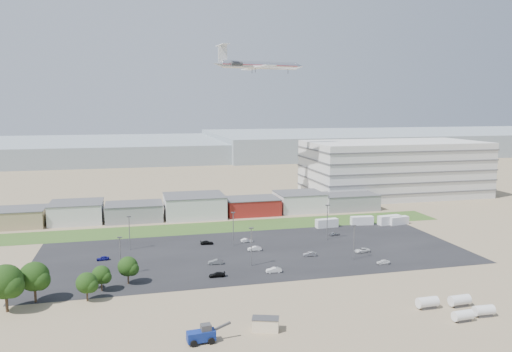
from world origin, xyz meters
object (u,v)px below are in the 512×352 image
object	(u,v)px
parked_car_1	(310,254)
parked_car_10	(95,285)
parked_car_4	(216,262)
storage_tank_nw	(427,302)
tree_far_left	(5,285)
parked_car_0	(362,250)
telehandler	(201,334)
box_trailer_a	(327,223)
parked_car_7	(255,248)
parked_car_8	(334,234)
airliner	(260,65)
parked_car_11	(247,240)
parked_car_3	(217,275)
parked_car_6	(207,243)
parked_car_2	(383,262)
parked_car_13	(274,270)
portable_shed	(266,324)
parked_car_5	(103,258)

from	to	relation	value
parked_car_1	parked_car_10	bearing A→B (deg)	-75.34
parked_car_4	parked_car_1	bearing A→B (deg)	98.05
storage_tank_nw	parked_car_10	world-z (taller)	storage_tank_nw
tree_far_left	parked_car_0	world-z (taller)	tree_far_left
parked_car_10	parked_car_4	bearing A→B (deg)	-65.18
telehandler	parked_car_4	distance (m)	43.98
box_trailer_a	parked_car_7	bearing A→B (deg)	-150.68
box_trailer_a	parked_car_8	distance (m)	11.09
airliner	parked_car_11	xyz separation A→B (m)	(-19.88, -61.57, -57.65)
parked_car_1	parked_car_3	size ratio (longest dim) A/B	0.94
parked_car_1	parked_car_8	world-z (taller)	parked_car_1
parked_car_6	telehandler	bearing A→B (deg)	175.29
parked_car_0	parked_car_2	xyz separation A→B (m)	(0.59, -11.07, -0.02)
parked_car_13	parked_car_4	bearing A→B (deg)	-121.58
portable_shed	parked_car_5	bearing A→B (deg)	140.11
parked_car_2	storage_tank_nw	bearing A→B (deg)	-5.33
storage_tank_nw	airliner	bearing A→B (deg)	92.35
parked_car_0	parked_car_8	world-z (taller)	parked_car_0
parked_car_6	parked_car_8	xyz separation A→B (m)	(41.30, 0.46, 0.02)
tree_far_left	parked_car_4	world-z (taller)	tree_far_left
parked_car_1	parked_car_2	bearing A→B (deg)	58.97
parked_car_5	parked_car_6	xyz separation A→B (m)	(29.49, 8.69, 0.00)
storage_tank_nw	parked_car_5	world-z (taller)	storage_tank_nw
airliner	parked_car_0	world-z (taller)	airliner
parked_car_1	parked_car_11	xyz separation A→B (m)	(-13.75, 18.22, -0.04)
parked_car_7	parked_car_6	bearing A→B (deg)	-123.76
parked_car_0	parked_car_6	bearing A→B (deg)	-118.86
tree_far_left	parked_car_10	size ratio (longest dim) A/B	2.75
parked_car_1	parked_car_8	size ratio (longest dim) A/B	1.08
telehandler	airliner	world-z (taller)	airliner
portable_shed	box_trailer_a	xyz separation A→B (m)	(40.98, 71.67, 0.20)
parked_car_0	parked_car_10	distance (m)	72.54
telehandler	parked_car_8	bearing A→B (deg)	45.71
box_trailer_a	airliner	world-z (taller)	airliner
parked_car_4	portable_shed	bearing A→B (deg)	10.03
telehandler	parked_car_6	distance (m)	63.09
portable_shed	box_trailer_a	distance (m)	82.56
parked_car_13	airliner	bearing A→B (deg)	173.66
tree_far_left	parked_car_5	xyz separation A→B (m)	(16.88, 30.84, -5.00)
telehandler	parked_car_13	distance (m)	39.98
parked_car_7	parked_car_13	xyz separation A→B (m)	(0.18, -19.53, -0.01)
portable_shed	parked_car_2	world-z (taller)	portable_shed
parked_car_5	parked_car_11	size ratio (longest dim) A/B	0.94
storage_tank_nw	parked_car_4	bearing A→B (deg)	133.88
parked_car_5	parked_car_4	bearing A→B (deg)	64.71
parked_car_0	parked_car_10	xyz separation A→B (m)	(-71.73, -10.86, -0.03)
parked_car_6	parked_car_11	distance (m)	12.19
parked_car_5	portable_shed	bearing A→B (deg)	26.38
parked_car_8	parked_car_11	world-z (taller)	parked_car_8
parked_car_4	parked_car_5	world-z (taller)	parked_car_4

